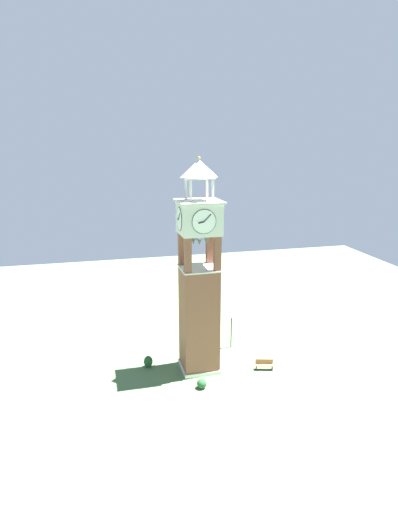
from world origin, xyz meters
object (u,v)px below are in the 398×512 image
at_px(clock_tower, 199,287).
at_px(park_bench, 264,364).
at_px(lamp_post, 231,325).
at_px(trash_bin, 204,337).

xyz_separation_m(clock_tower, park_bench, (-1.68, -5.66, -7.29)).
bearing_deg(park_bench, clock_tower, 73.44).
relative_size(lamp_post, trash_bin, 4.34).
xyz_separation_m(clock_tower, lamp_post, (3.24, -4.11, -5.33)).
relative_size(clock_tower, trash_bin, 23.55).
bearing_deg(park_bench, trash_bin, 28.75).
distance_m(park_bench, trash_bin, 8.00).
relative_size(clock_tower, lamp_post, 5.42).
distance_m(park_bench, lamp_post, 5.52).
distance_m(clock_tower, park_bench, 9.38).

